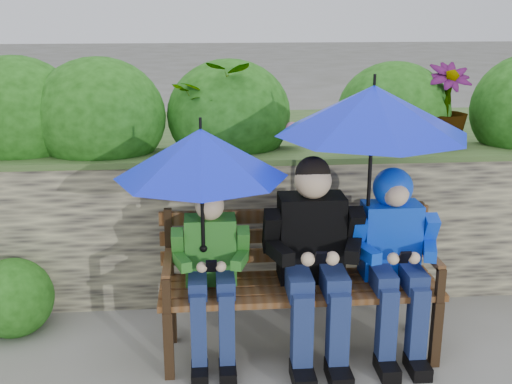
{
  "coord_description": "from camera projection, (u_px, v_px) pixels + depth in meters",
  "views": [
    {
      "loc": [
        -0.3,
        -3.46,
        2.01
      ],
      "look_at": [
        0.0,
        0.1,
        0.95
      ],
      "focal_mm": 45.0,
      "sensor_mm": 36.0,
      "label": 1
    }
  ],
  "objects": [
    {
      "name": "ground",
      "position": [
        257.0,
        346.0,
        3.9
      ],
      "size": [
        60.0,
        60.0,
        0.0
      ],
      "primitive_type": "plane",
      "color": "#5E5C4E",
      "rests_on": "ground"
    },
    {
      "name": "garden_backdrop",
      "position": [
        240.0,
        180.0,
        5.26
      ],
      "size": [
        8.0,
        2.85,
        1.72
      ],
      "color": "#35322F",
      "rests_on": "ground"
    },
    {
      "name": "park_bench",
      "position": [
        298.0,
        273.0,
        3.76
      ],
      "size": [
        1.62,
        0.47,
        0.85
      ],
      "color": "black",
      "rests_on": "ground"
    },
    {
      "name": "boy_left",
      "position": [
        211.0,
        266.0,
        3.63
      ],
      "size": [
        0.44,
        0.51,
        1.02
      ],
      "color": "#1E6624",
      "rests_on": "ground"
    },
    {
      "name": "boy_middle",
      "position": [
        314.0,
        253.0,
        3.65
      ],
      "size": [
        0.56,
        0.65,
        1.18
      ],
      "color": "black",
      "rests_on": "ground"
    },
    {
      "name": "boy_right",
      "position": [
        394.0,
        247.0,
        3.7
      ],
      "size": [
        0.5,
        0.6,
        1.1
      ],
      "color": "#0F2FD5",
      "rests_on": "ground"
    },
    {
      "name": "umbrella_left",
      "position": [
        201.0,
        153.0,
        3.45
      ],
      "size": [
        0.95,
        0.95,
        0.77
      ],
      "color": "#0D1FDF",
      "rests_on": "ground"
    },
    {
      "name": "umbrella_right",
      "position": [
        373.0,
        110.0,
        3.52
      ],
      "size": [
        1.09,
        1.09,
        0.96
      ],
      "color": "#0D1FDF",
      "rests_on": "ground"
    }
  ]
}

